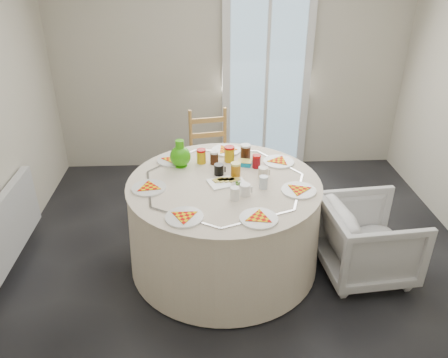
{
  "coord_description": "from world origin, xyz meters",
  "views": [
    {
      "loc": [
        -0.32,
        -2.91,
        2.41
      ],
      "look_at": [
        -0.17,
        0.09,
        0.8
      ],
      "focal_mm": 35.0,
      "sensor_mm": 36.0,
      "label": 1
    }
  ],
  "objects_px": {
    "wooden_chair": "(211,158)",
    "armchair": "(369,233)",
    "table": "(224,224)",
    "green_pitcher": "(180,155)",
    "radiator": "(11,222)"
  },
  "relations": [
    {
      "from": "wooden_chair",
      "to": "radiator",
      "type": "bearing_deg",
      "value": -159.48
    },
    {
      "from": "wooden_chair",
      "to": "green_pitcher",
      "type": "bearing_deg",
      "value": -118.62
    },
    {
      "from": "armchair",
      "to": "radiator",
      "type": "bearing_deg",
      "value": 78.44
    },
    {
      "from": "radiator",
      "to": "wooden_chair",
      "type": "height_order",
      "value": "wooden_chair"
    },
    {
      "from": "wooden_chair",
      "to": "armchair",
      "type": "height_order",
      "value": "wooden_chair"
    },
    {
      "from": "wooden_chair",
      "to": "armchair",
      "type": "bearing_deg",
      "value": -55.61
    },
    {
      "from": "armchair",
      "to": "green_pitcher",
      "type": "xyz_separation_m",
      "value": [
        -1.5,
        0.5,
        0.48
      ]
    },
    {
      "from": "table",
      "to": "wooden_chair",
      "type": "height_order",
      "value": "wooden_chair"
    },
    {
      "from": "armchair",
      "to": "wooden_chair",
      "type": "bearing_deg",
      "value": 38.29
    },
    {
      "from": "radiator",
      "to": "wooden_chair",
      "type": "relative_size",
      "value": 1.05
    },
    {
      "from": "table",
      "to": "green_pitcher",
      "type": "relative_size",
      "value": 6.97
    },
    {
      "from": "table",
      "to": "wooden_chair",
      "type": "bearing_deg",
      "value": 94.15
    },
    {
      "from": "radiator",
      "to": "armchair",
      "type": "distance_m",
      "value": 2.94
    },
    {
      "from": "green_pitcher",
      "to": "radiator",
      "type": "bearing_deg",
      "value": -156.0
    },
    {
      "from": "radiator",
      "to": "wooden_chair",
      "type": "distance_m",
      "value": 1.95
    }
  ]
}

